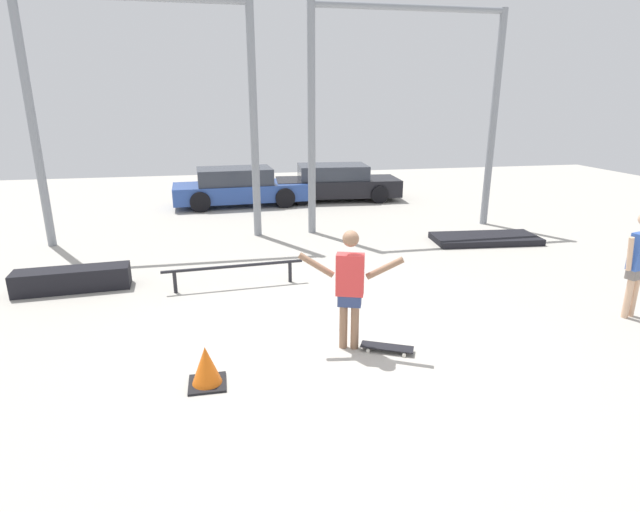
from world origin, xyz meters
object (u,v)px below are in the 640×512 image
object	(u,v)px
grind_box	(72,279)
traffic_cone	(206,366)
manual_pad	(485,239)
parked_car_black	(336,183)
skateboarder	(350,284)
skateboard	(387,347)
bystander	(638,259)
grind_rail	(234,269)
parked_car_blue	(239,187)

from	to	relation	value
grind_box	traffic_cone	distance (m)	4.62
manual_pad	parked_car_black	xyz separation A→B (m)	(-2.44, 6.26, 0.53)
skateboarder	traffic_cone	size ratio (longest dim) A/B	3.34
skateboarder	grind_box	bearing A→B (deg)	163.92
skateboard	bystander	bearing A→B (deg)	30.79
skateboard	grind_rail	world-z (taller)	grind_rail
skateboarder	grind_rail	bearing A→B (deg)	138.19
skateboarder	parked_car_black	bearing A→B (deg)	97.44
grind_rail	bystander	xyz separation A→B (m)	(6.36, -2.68, 0.65)
grind_box	traffic_cone	size ratio (longest dim) A/B	3.88
bystander	traffic_cone	world-z (taller)	bystander
skateboard	parked_car_blue	bearing A→B (deg)	124.20
manual_pad	grind_rail	distance (m)	6.68
skateboard	traffic_cone	xyz separation A→B (m)	(-2.51, -0.39, 0.19)
skateboard	skateboarder	bearing A→B (deg)	-177.23
grind_rail	parked_car_blue	distance (m)	7.97
manual_pad	traffic_cone	world-z (taller)	traffic_cone
grind_box	parked_car_blue	distance (m)	8.28
parked_car_black	bystander	bearing A→B (deg)	-73.54
parked_car_blue	traffic_cone	xyz separation A→B (m)	(-0.93, -11.38, -0.36)
bystander	parked_car_blue	bearing A→B (deg)	-76.65
parked_car_black	bystander	xyz separation A→B (m)	(2.43, -10.94, 0.40)
grind_box	manual_pad	xyz separation A→B (m)	(9.36, 1.57, -0.14)
parked_car_blue	bystander	size ratio (longest dim) A/B	2.55
skateboard	traffic_cone	bearing A→B (deg)	-145.20
skateboarder	grind_box	xyz separation A→B (m)	(-4.53, 3.25, -0.78)
manual_pad	traffic_cone	bearing A→B (deg)	-141.49
manual_pad	traffic_cone	size ratio (longest dim) A/B	4.98
skateboarder	traffic_cone	distance (m)	2.22
grind_rail	parked_car_black	bearing A→B (deg)	64.59
parked_car_blue	parked_car_black	world-z (taller)	parked_car_blue
parked_car_black	parked_car_blue	bearing A→B (deg)	-170.88
traffic_cone	grind_rail	bearing A→B (deg)	82.26
grind_box	grind_rail	distance (m)	3.03
skateboarder	traffic_cone	world-z (taller)	skateboarder
traffic_cone	parked_car_black	bearing A→B (deg)	69.41
skateboard	traffic_cone	world-z (taller)	traffic_cone
skateboard	parked_car_blue	world-z (taller)	parked_car_blue
grind_box	bystander	xyz separation A→B (m)	(9.35, -3.11, 0.80)
skateboard	grind_box	world-z (taller)	grind_box
skateboard	parked_car_black	world-z (taller)	parked_car_black
grind_box	grind_rail	world-z (taller)	grind_rail
parked_car_blue	skateboarder	bearing A→B (deg)	-87.45
grind_box	bystander	size ratio (longest dim) A/B	1.15
grind_box	traffic_cone	bearing A→B (deg)	-56.78
manual_pad	bystander	xyz separation A→B (m)	(-0.01, -4.68, 0.93)
skateboard	grind_rail	size ratio (longest dim) A/B	0.29
grind_box	parked_car_blue	bearing A→B (deg)	65.32
skateboard	parked_car_black	distance (m)	11.47
skateboarder	grind_box	distance (m)	5.63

